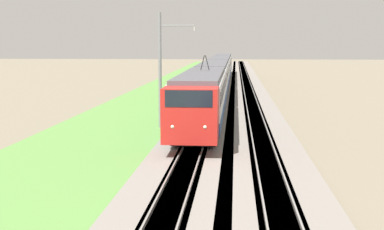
{
  "coord_description": "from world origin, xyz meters",
  "views": [
    {
      "loc": [
        -2.83,
        -2.26,
        5.98
      ],
      "look_at": [
        24.86,
        0.0,
        2.25
      ],
      "focal_mm": 50.0,
      "sensor_mm": 36.0,
      "label": 1
    }
  ],
  "objects": [
    {
      "name": "ballast_main",
      "position": [
        50.0,
        0.0,
        0.15
      ],
      "size": [
        240.0,
        4.4,
        0.3
      ],
      "color": "gray",
      "rests_on": "ground"
    },
    {
      "name": "passenger_train",
      "position": [
        63.74,
        0.0,
        2.39
      ],
      "size": [
        81.28,
        2.93,
        5.11
      ],
      "rotation": [
        0.0,
        0.0,
        3.14
      ],
      "color": "red",
      "rests_on": "ground"
    },
    {
      "name": "track_main",
      "position": [
        50.0,
        0.0,
        0.16
      ],
      "size": [
        240.0,
        1.57,
        0.45
      ],
      "color": "#4C4238",
      "rests_on": "ground"
    },
    {
      "name": "grass_verge",
      "position": [
        50.0,
        5.42,
        0.06
      ],
      "size": [
        240.0,
        10.57,
        0.12
      ],
      "color": "#5B8E42",
      "rests_on": "ground"
    },
    {
      "name": "catenary_mast_mid",
      "position": [
        33.99,
        2.91,
        4.18
      ],
      "size": [
        0.22,
        2.56,
        8.08
      ],
      "color": "slate",
      "rests_on": "ground"
    },
    {
      "name": "track_adjacent",
      "position": [
        50.0,
        -3.81,
        0.16
      ],
      "size": [
        240.0,
        1.57,
        0.45
      ],
      "color": "#4C4238",
      "rests_on": "ground"
    },
    {
      "name": "ballast_adjacent",
      "position": [
        50.0,
        -3.81,
        0.15
      ],
      "size": [
        240.0,
        4.4,
        0.3
      ],
      "color": "gray",
      "rests_on": "ground"
    }
  ]
}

